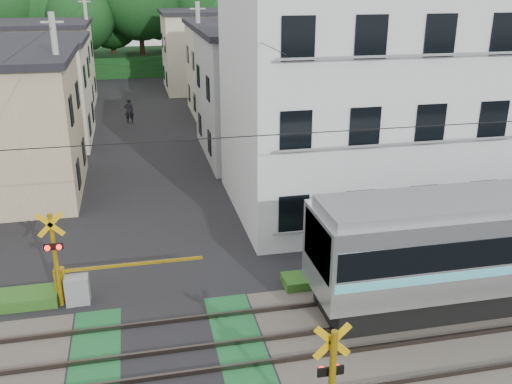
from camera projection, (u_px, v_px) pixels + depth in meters
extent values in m
plane|color=black|center=(170.00, 365.00, 14.59)|extent=(120.00, 120.00, 0.00)
cube|color=#47423A|center=(170.00, 365.00, 14.59)|extent=(120.00, 6.00, 0.00)
cube|color=black|center=(170.00, 365.00, 14.59)|extent=(5.20, 120.00, 0.00)
cube|color=#145126|center=(94.00, 375.00, 14.21)|extent=(1.30, 6.00, 0.00)
cube|color=#145126|center=(243.00, 355.00, 14.97)|extent=(1.30, 6.00, 0.00)
cube|color=#3F3833|center=(172.00, 375.00, 14.11)|extent=(120.00, 0.08, 0.14)
cube|color=#3F3833|center=(169.00, 351.00, 15.02)|extent=(120.00, 0.08, 0.14)
cube|color=#3F3833|center=(165.00, 322.00, 16.30)|extent=(120.00, 0.08, 0.14)
cube|color=black|center=(395.00, 301.00, 16.93)|extent=(2.23, 2.05, 0.56)
cube|color=black|center=(319.00, 245.00, 15.69)|extent=(0.10, 2.24, 1.45)
cube|color=#ECB40C|center=(332.00, 341.00, 11.04)|extent=(0.77, 0.05, 0.77)
cube|color=#ECB40C|center=(332.00, 341.00, 11.04)|extent=(0.77, 0.05, 0.77)
cube|color=black|center=(331.00, 371.00, 11.28)|extent=(0.55, 0.05, 0.20)
sphere|color=#FF0C07|center=(322.00, 370.00, 11.31)|extent=(0.16, 0.16, 0.16)
sphere|color=#FF0C07|center=(337.00, 368.00, 11.37)|extent=(0.16, 0.16, 0.16)
cylinder|color=#ECB40C|center=(56.00, 261.00, 16.75)|extent=(0.14, 0.14, 3.00)
cube|color=#ECB40C|center=(50.00, 225.00, 16.24)|extent=(0.77, 0.05, 0.77)
cube|color=#ECB40C|center=(50.00, 225.00, 16.24)|extent=(0.77, 0.05, 0.77)
cube|color=black|center=(53.00, 247.00, 16.48)|extent=(0.55, 0.05, 0.20)
sphere|color=#FF0C07|center=(47.00, 248.00, 16.40)|extent=(0.16, 0.16, 0.16)
sphere|color=#FF0C07|center=(59.00, 247.00, 16.46)|extent=(0.16, 0.16, 0.16)
cube|color=gray|center=(77.00, 290.00, 17.22)|extent=(0.70, 0.50, 0.90)
cube|color=#ECB40C|center=(61.00, 285.00, 17.32)|extent=(0.30, 0.30, 1.10)
cube|color=#ECB40C|center=(135.00, 264.00, 17.61)|extent=(4.20, 0.08, 0.08)
cube|color=silver|center=(355.00, 102.00, 23.37)|extent=(10.00, 8.00, 9.00)
cube|color=black|center=(294.00, 214.00, 20.02)|extent=(1.10, 0.06, 1.40)
cube|color=black|center=(359.00, 209.00, 20.50)|extent=(1.10, 0.06, 1.40)
cube|color=black|center=(422.00, 203.00, 20.99)|extent=(1.10, 0.06, 1.40)
cube|color=black|center=(481.00, 198.00, 21.48)|extent=(1.10, 0.06, 1.40)
cube|color=gray|center=(393.00, 223.00, 20.76)|extent=(9.00, 0.06, 0.08)
cube|color=black|center=(296.00, 131.00, 18.95)|extent=(1.10, 0.06, 1.40)
cube|color=black|center=(365.00, 127.00, 19.44)|extent=(1.10, 0.06, 1.40)
cube|color=black|center=(431.00, 124.00, 19.93)|extent=(1.10, 0.06, 1.40)
cube|color=black|center=(493.00, 120.00, 20.42)|extent=(1.10, 0.06, 1.40)
cube|color=gray|center=(400.00, 144.00, 19.70)|extent=(9.00, 0.06, 0.08)
cube|color=black|center=(298.00, 39.00, 17.89)|extent=(1.10, 0.06, 1.40)
cube|color=black|center=(371.00, 37.00, 18.38)|extent=(1.10, 0.06, 1.40)
cube|color=black|center=(440.00, 35.00, 18.87)|extent=(1.10, 0.06, 1.40)
cube|color=black|center=(506.00, 34.00, 19.36)|extent=(1.10, 0.06, 1.40)
cube|color=gray|center=(408.00, 56.00, 18.64)|extent=(9.00, 0.06, 0.08)
cube|color=black|center=(79.00, 174.00, 24.73)|extent=(0.06, 1.00, 1.20)
cube|color=black|center=(84.00, 151.00, 27.93)|extent=(0.06, 1.00, 1.20)
cube|color=black|center=(71.00, 110.00, 23.74)|extent=(0.06, 1.00, 1.20)
cube|color=black|center=(78.00, 95.00, 26.94)|extent=(0.06, 1.00, 1.20)
cube|color=#A3A5A8|center=(267.00, 95.00, 31.25)|extent=(7.00, 8.00, 6.50)
cube|color=black|center=(268.00, 31.00, 30.04)|extent=(7.35, 8.40, 0.30)
cube|color=black|center=(209.00, 143.00, 29.40)|extent=(0.06, 1.00, 1.20)
cube|color=black|center=(200.00, 124.00, 33.06)|extent=(0.06, 1.00, 1.20)
cube|color=black|center=(208.00, 88.00, 28.41)|extent=(0.06, 1.00, 1.20)
cube|color=black|center=(198.00, 76.00, 32.07)|extent=(0.06, 1.00, 1.20)
cube|color=beige|center=(17.00, 94.00, 33.19)|extent=(8.00, 7.00, 5.80)
cube|color=black|center=(9.00, 41.00, 32.11)|extent=(8.40, 7.35, 0.30)
cube|color=black|center=(90.00, 125.00, 32.96)|extent=(0.06, 1.00, 1.20)
cube|color=black|center=(93.00, 112.00, 36.16)|extent=(0.06, 1.00, 1.20)
cube|color=black|center=(85.00, 76.00, 31.97)|extent=(0.06, 1.00, 1.20)
cube|color=black|center=(88.00, 67.00, 35.17)|extent=(0.06, 1.00, 1.20)
cube|color=beige|center=(240.00, 70.00, 40.52)|extent=(7.00, 7.00, 6.20)
cube|color=black|center=(240.00, 23.00, 39.37)|extent=(7.35, 7.35, 0.30)
cube|color=black|center=(195.00, 102.00, 38.85)|extent=(0.06, 1.00, 1.20)
cube|color=black|center=(189.00, 93.00, 42.05)|extent=(0.06, 1.00, 1.20)
cube|color=black|center=(193.00, 61.00, 37.86)|extent=(0.06, 1.00, 1.20)
cube|color=black|center=(187.00, 54.00, 41.06)|extent=(0.06, 1.00, 1.20)
cube|color=beige|center=(43.00, 68.00, 42.33)|extent=(7.00, 8.00, 6.00)
cube|color=black|center=(37.00, 24.00, 41.22)|extent=(7.35, 8.40, 0.30)
cube|color=black|center=(93.00, 93.00, 41.81)|extent=(0.06, 1.00, 1.20)
cube|color=black|center=(95.00, 84.00, 45.47)|extent=(0.06, 1.00, 1.20)
cube|color=black|center=(89.00, 55.00, 40.82)|extent=(0.06, 1.00, 1.20)
cube|color=black|center=(92.00, 48.00, 44.47)|extent=(0.06, 1.00, 1.20)
cube|color=beige|center=(211.00, 52.00, 49.48)|extent=(8.00, 7.00, 6.40)
cube|color=black|center=(210.00, 12.00, 48.30)|extent=(8.40, 7.35, 0.30)
cube|color=black|center=(167.00, 79.00, 47.75)|extent=(0.06, 1.00, 1.20)
cube|color=black|center=(164.00, 72.00, 50.95)|extent=(0.06, 1.00, 1.20)
cube|color=black|center=(165.00, 45.00, 46.76)|extent=(0.06, 1.00, 1.20)
cube|color=black|center=(162.00, 40.00, 49.96)|extent=(0.06, 1.00, 1.20)
cube|color=#143E17|center=(134.00, 61.00, 59.93)|extent=(40.00, 10.00, 2.00)
cylinder|color=#332114|center=(10.00, 51.00, 54.89)|extent=(0.50, 0.50, 5.20)
sphere|color=#143E17|center=(3.00, 6.00, 53.42)|extent=(7.28, 7.28, 7.28)
cylinder|color=#332114|center=(35.00, 52.00, 56.16)|extent=(0.50, 0.50, 4.71)
sphere|color=#143E17|center=(30.00, 12.00, 54.82)|extent=(6.60, 6.60, 6.60)
cylinder|color=#332114|center=(60.00, 54.00, 56.36)|extent=(0.50, 0.50, 4.27)
sphere|color=#143E17|center=(56.00, 18.00, 55.15)|extent=(5.98, 5.98, 5.98)
cylinder|color=#332114|center=(85.00, 56.00, 54.23)|extent=(0.50, 0.50, 4.43)
sphere|color=#143E17|center=(81.00, 18.00, 52.97)|extent=(6.21, 6.21, 6.21)
cylinder|color=#332114|center=(114.00, 53.00, 58.17)|extent=(0.50, 0.50, 4.06)
sphere|color=#143E17|center=(111.00, 20.00, 57.02)|extent=(5.68, 5.68, 5.68)
cylinder|color=#332114|center=(142.00, 47.00, 56.61)|extent=(0.50, 0.50, 5.63)
cylinder|color=#332114|center=(164.00, 45.00, 60.40)|extent=(0.50, 0.50, 5.04)
sphere|color=#143E17|center=(162.00, 5.00, 58.97)|extent=(7.06, 7.06, 7.06)
cylinder|color=#332114|center=(195.00, 45.00, 60.48)|extent=(0.50, 0.50, 5.15)
sphere|color=#143E17|center=(194.00, 4.00, 59.02)|extent=(7.21, 7.21, 7.21)
cylinder|color=#332114|center=(216.00, 49.00, 60.43)|extent=(0.50, 0.50, 4.19)
sphere|color=#143E17|center=(215.00, 17.00, 59.24)|extent=(5.86, 5.86, 5.86)
cylinder|color=#332114|center=(242.00, 51.00, 59.20)|extent=(0.50, 0.50, 4.12)
sphere|color=#143E17|center=(242.00, 18.00, 58.04)|extent=(5.77, 5.77, 5.77)
cylinder|color=#332114|center=(263.00, 46.00, 60.28)|extent=(0.50, 0.50, 4.83)
sphere|color=#143E17|center=(263.00, 8.00, 58.91)|extent=(6.76, 6.76, 6.76)
cube|color=black|center=(386.00, 128.00, 14.90)|extent=(60.00, 0.02, 0.02)
cylinder|color=#A5A5A0|center=(63.00, 109.00, 24.38)|extent=(0.26, 0.26, 8.00)
cube|color=#A5A5A0|center=(52.00, 22.00, 23.11)|extent=(0.90, 0.08, 0.08)
cylinder|color=#A5A5A0|center=(200.00, 72.00, 34.00)|extent=(0.26, 0.26, 8.00)
cube|color=#A5A5A0|center=(198.00, 9.00, 32.72)|extent=(0.90, 0.08, 0.08)
cylinder|color=#A5A5A0|center=(89.00, 51.00, 43.57)|extent=(0.26, 0.26, 8.00)
cube|color=#A5A5A0|center=(84.00, 1.00, 42.30)|extent=(0.90, 0.08, 0.08)
cube|color=black|center=(73.00, 12.00, 32.77)|extent=(0.02, 42.00, 0.02)
cube|color=black|center=(195.00, 11.00, 34.17)|extent=(0.02, 42.00, 0.02)
imported|color=black|center=(129.00, 111.00, 38.45)|extent=(0.68, 0.50, 1.72)
cube|color=#2D5E1E|center=(28.00, 298.00, 17.30)|extent=(1.80, 1.00, 0.36)
cube|color=#2D5E1E|center=(306.00, 280.00, 18.38)|extent=(1.50, 0.90, 0.30)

